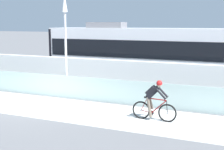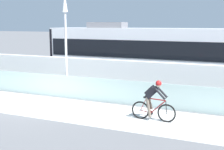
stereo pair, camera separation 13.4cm
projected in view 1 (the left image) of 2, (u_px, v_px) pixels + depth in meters
ground_plane at (35, 105)px, 14.13m from camera, size 200.00×200.00×0.00m
bike_path_deck at (35, 105)px, 14.13m from camera, size 32.00×3.20×0.01m
glass_parapet at (57, 86)px, 15.71m from camera, size 32.00×0.05×1.14m
concrete_barrier_wall at (74, 74)px, 17.29m from camera, size 32.00×0.36×1.82m
tram_rail_near at (94, 82)px, 19.69m from camera, size 32.00×0.08×0.01m
tram_rail_far at (103, 78)px, 20.99m from camera, size 32.00×0.08×0.01m
tram at (135, 53)px, 19.05m from camera, size 11.06×2.54×3.81m
cyclist_on_bike at (154, 101)px, 11.82m from camera, size 1.77×0.58×1.61m
lamp_post_antenna at (65, 32)px, 15.37m from camera, size 0.28×0.28×5.20m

